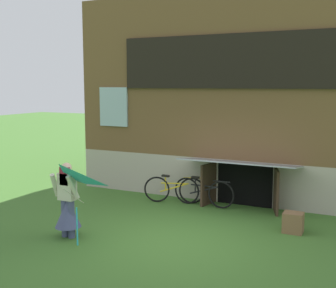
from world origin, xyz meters
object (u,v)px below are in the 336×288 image
person (68,206)px  bicycle_black (204,192)px  wooden_crate (293,223)px  kite (59,186)px  bicycle_yellow (174,189)px

person → bicycle_black: person is taller
person → wooden_crate: size_ratio=3.59×
kite → bicycle_yellow: bearing=81.7°
bicycle_black → bicycle_yellow: bicycle_black is taller
kite → bicycle_black: (1.35, 3.85, -0.84)m
person → bicycle_yellow: person is taller
person → wooden_crate: (4.01, 2.23, -0.42)m
wooden_crate → bicycle_yellow: bearing=162.2°
kite → bicycle_yellow: kite is taller
kite → bicycle_yellow: (0.55, 3.81, -0.85)m
bicycle_black → bicycle_yellow: size_ratio=1.05×
bicycle_yellow → wooden_crate: size_ratio=3.63×
kite → bicycle_black: 4.17m
kite → wooden_crate: 4.76m
person → kite: size_ratio=1.04×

